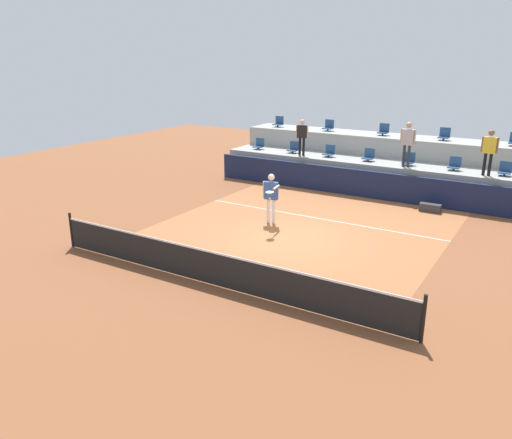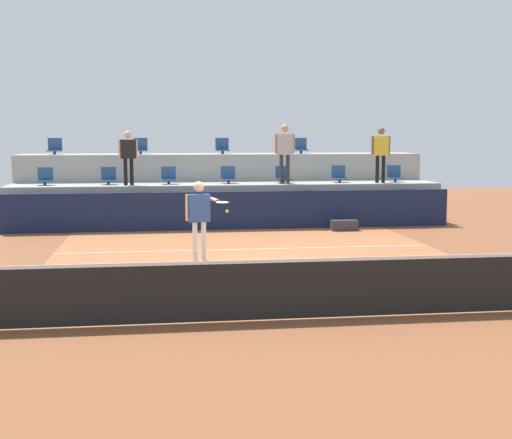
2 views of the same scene
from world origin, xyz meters
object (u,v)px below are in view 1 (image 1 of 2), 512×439
(stadium_chair_lower_left, at_px, (293,148))
(spectator_in_white, at_px, (408,140))
(stadium_chair_upper_far_left, at_px, (279,122))
(stadium_chair_upper_left, at_px, (329,126))
(tennis_player, at_px, (271,193))
(spectator_leaning_on_rail, at_px, (302,134))
(spectator_in_grey, at_px, (489,148))
(equipment_bag, at_px, (430,208))
(stadium_chair_lower_mid_left, at_px, (329,152))
(stadium_chair_lower_mid_right, at_px, (409,160))
(stadium_chair_lower_far_right, at_px, (505,170))
(stadium_chair_lower_far_left, at_px, (259,145))
(stadium_chair_lower_center, at_px, (369,156))
(stadium_chair_upper_right, at_px, (444,135))
(stadium_chair_upper_center, at_px, (383,130))
(tennis_ball, at_px, (270,199))
(stadium_chair_lower_right, at_px, (455,165))

(stadium_chair_lower_left, relative_size, spectator_in_white, 0.29)
(stadium_chair_upper_far_left, bearing_deg, stadium_chair_upper_left, 0.00)
(tennis_player, bearing_deg, spectator_leaning_on_rail, 106.73)
(stadium_chair_upper_left, xyz_separation_m, spectator_in_grey, (7.33, -2.18, -0.04))
(stadium_chair_upper_left, distance_m, equipment_bag, 7.22)
(stadium_chair_lower_mid_left, bearing_deg, stadium_chair_lower_mid_right, 0.00)
(spectator_in_grey, bearing_deg, stadium_chair_lower_far_right, 32.82)
(stadium_chair_lower_left, xyz_separation_m, spectator_in_grey, (8.25, -0.38, 0.81))
(stadium_chair_lower_far_left, xyz_separation_m, equipment_bag, (8.54, -1.93, -1.31))
(stadium_chair_lower_left, xyz_separation_m, stadium_chair_upper_far_left, (-1.78, 1.80, 0.85))
(stadium_chair_lower_center, relative_size, stadium_chair_upper_far_left, 1.00)
(stadium_chair_upper_right, bearing_deg, tennis_player, -115.77)
(stadium_chair_lower_left, height_order, stadium_chair_lower_far_right, same)
(stadium_chair_lower_far_right, xyz_separation_m, stadium_chair_upper_center, (-5.28, 1.80, 0.85))
(stadium_chair_lower_left, bearing_deg, spectator_in_grey, -2.66)
(stadium_chair_lower_far_right, distance_m, spectator_leaning_on_rail, 8.28)
(tennis_player, xyz_separation_m, spectator_leaning_on_rail, (-1.74, 5.78, 1.13))
(equipment_bag, bearing_deg, stadium_chair_upper_center, 130.13)
(spectator_in_grey, height_order, tennis_ball, spectator_in_grey)
(stadium_chair_lower_mid_right, bearing_deg, tennis_player, -115.42)
(stadium_chair_upper_right, distance_m, equipment_bag, 4.34)
(stadium_chair_lower_far_right, height_order, stadium_chair_upper_left, stadium_chair_upper_left)
(stadium_chair_upper_center, bearing_deg, equipment_bag, -49.87)
(stadium_chair_lower_far_left, bearing_deg, equipment_bag, -12.73)
(stadium_chair_lower_left, relative_size, stadium_chair_upper_left, 1.00)
(stadium_chair_upper_right, xyz_separation_m, tennis_ball, (-3.35, -8.92, -1.13))
(tennis_player, xyz_separation_m, spectator_in_white, (2.91, 5.78, 1.27))
(stadium_chair_lower_left, xyz_separation_m, spectator_leaning_on_rail, (0.61, -0.38, 0.73))
(stadium_chair_lower_far_left, bearing_deg, spectator_in_grey, -2.18)
(stadium_chair_lower_far_left, height_order, stadium_chair_lower_mid_right, same)
(tennis_player, bearing_deg, stadium_chair_upper_left, 100.17)
(equipment_bag, bearing_deg, stadium_chair_lower_left, 163.96)
(stadium_chair_upper_far_left, xyz_separation_m, spectator_in_white, (7.03, -2.18, 0.02))
(stadium_chair_lower_right, bearing_deg, spectator_leaning_on_rail, -176.59)
(stadium_chair_upper_far_left, distance_m, equipment_bag, 9.52)
(stadium_chair_lower_right, xyz_separation_m, spectator_leaning_on_rail, (-6.44, -0.38, 0.73))
(stadium_chair_lower_far_left, distance_m, spectator_leaning_on_rail, 2.58)
(equipment_bag, bearing_deg, spectator_in_white, 133.35)
(stadium_chair_lower_center, distance_m, spectator_leaning_on_rail, 3.08)
(stadium_chair_upper_center, distance_m, spectator_leaning_on_rail, 3.68)
(stadium_chair_lower_right, relative_size, stadium_chair_lower_far_right, 1.00)
(spectator_in_grey, relative_size, tennis_ball, 25.04)
(stadium_chair_lower_mid_left, xyz_separation_m, stadium_chair_upper_center, (1.79, 1.80, 0.85))
(stadium_chair_lower_mid_left, xyz_separation_m, spectator_in_white, (3.47, -0.38, 0.87))
(stadium_chair_upper_right, relative_size, spectator_leaning_on_rail, 0.33)
(spectator_in_grey, bearing_deg, stadium_chair_lower_far_left, 177.82)
(stadium_chair_lower_center, bearing_deg, stadium_chair_upper_left, 145.93)
(spectator_in_grey, bearing_deg, stadium_chair_upper_far_left, 167.72)
(stadium_chair_lower_far_right, bearing_deg, stadium_chair_lower_left, 180.00)
(stadium_chair_upper_left, xyz_separation_m, spectator_leaning_on_rail, (-0.31, -2.18, -0.12))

